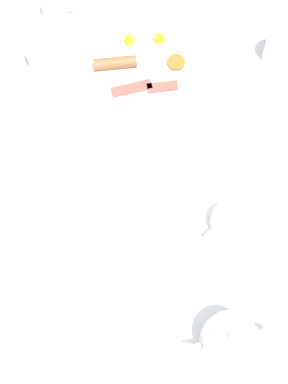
% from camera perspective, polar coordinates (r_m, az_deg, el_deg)
% --- Properties ---
extents(ground_plane, '(8.00, 8.00, 0.00)m').
position_cam_1_polar(ground_plane, '(2.01, 0.00, -6.50)').
color(ground_plane, '#333338').
extents(table, '(0.99, 1.21, 0.72)m').
position_cam_1_polar(table, '(1.37, 0.00, -1.05)').
color(table, silver).
rests_on(table, ground_plane).
extents(breakfast_plate, '(0.31, 0.31, 0.04)m').
position_cam_1_polar(breakfast_plate, '(1.45, -0.02, 13.46)').
color(breakfast_plate, white).
rests_on(breakfast_plate, table).
extents(teapot_near, '(0.20, 0.11, 0.12)m').
position_cam_1_polar(teapot_near, '(1.21, 8.98, -15.23)').
color(teapot_near, white).
rests_on(teapot_near, table).
extents(teacup_with_saucer_left, '(0.13, 0.13, 0.06)m').
position_cam_1_polar(teacup_with_saucer_left, '(1.28, 8.93, -3.16)').
color(teacup_with_saucer_left, white).
rests_on(teacup_with_saucer_left, table).
extents(water_glass_tall, '(0.07, 0.07, 0.09)m').
position_cam_1_polar(water_glass_tall, '(1.47, 14.15, 14.74)').
color(water_glass_tall, white).
rests_on(water_glass_tall, table).
extents(water_glass_short, '(0.07, 0.07, 0.10)m').
position_cam_1_polar(water_glass_short, '(1.44, -11.06, 14.21)').
color(water_glass_short, white).
rests_on(water_glass_short, table).
extents(creamer_jug, '(0.09, 0.06, 0.06)m').
position_cam_1_polar(creamer_jug, '(1.55, -9.61, 18.97)').
color(creamer_jug, white).
rests_on(creamer_jug, table).
extents(napkin_folded, '(0.21, 0.19, 0.01)m').
position_cam_1_polar(napkin_folded, '(1.28, -14.51, -16.79)').
color(napkin_folded, white).
rests_on(napkin_folded, table).
extents(fork_by_plate, '(0.08, 0.16, 0.00)m').
position_cam_1_polar(fork_by_plate, '(1.33, -14.15, -2.45)').
color(fork_by_plate, silver).
rests_on(fork_by_plate, table).
extents(knife_by_plate, '(0.22, 0.08, 0.00)m').
position_cam_1_polar(knife_by_plate, '(1.41, -13.95, 6.55)').
color(knife_by_plate, silver).
rests_on(knife_by_plate, table).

